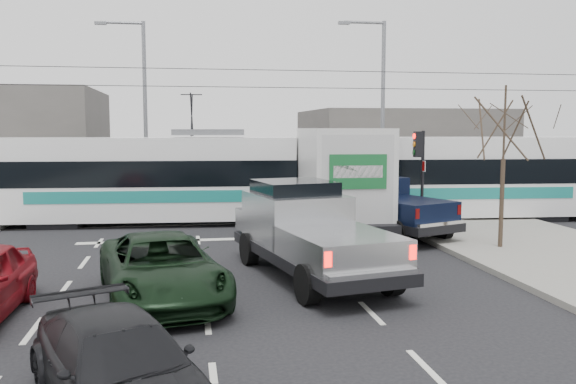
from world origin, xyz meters
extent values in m
plane|color=black|center=(0.00, 0.00, 0.00)|extent=(120.00, 120.00, 0.00)
cube|color=#33302D|center=(0.00, 10.00, 0.01)|extent=(60.00, 1.60, 0.03)
cube|color=#66605C|center=(12.00, 24.00, 2.50)|extent=(12.00, 10.00, 5.00)
cylinder|color=#47382B|center=(7.60, 2.50, 1.52)|extent=(0.14, 0.14, 2.75)
cylinder|color=#47382B|center=(7.60, 2.50, 4.03)|extent=(0.07, 0.07, 2.25)
cylinder|color=black|center=(6.60, 6.50, 1.95)|extent=(0.12, 0.12, 3.60)
cube|color=black|center=(6.40, 6.50, 3.25)|extent=(0.28, 0.28, 0.95)
cylinder|color=#FF0C07|center=(6.25, 6.50, 3.55)|extent=(0.06, 0.20, 0.20)
cylinder|color=orange|center=(6.25, 6.50, 3.25)|extent=(0.06, 0.20, 0.20)
cylinder|color=#05330C|center=(6.25, 6.50, 2.95)|extent=(0.06, 0.20, 0.20)
cube|color=white|center=(6.58, 6.35, 2.45)|extent=(0.02, 0.30, 0.40)
cylinder|color=slate|center=(7.50, 14.00, 4.50)|extent=(0.20, 0.20, 9.00)
cylinder|color=slate|center=(6.50, 14.00, 8.90)|extent=(2.00, 0.14, 0.14)
cube|color=slate|center=(5.50, 14.00, 8.85)|extent=(0.55, 0.25, 0.14)
cylinder|color=slate|center=(-4.00, 16.00, 4.50)|extent=(0.20, 0.20, 9.00)
cylinder|color=slate|center=(-5.00, 16.00, 8.90)|extent=(2.00, 0.14, 0.14)
cube|color=slate|center=(-6.00, 16.00, 8.85)|extent=(0.55, 0.25, 0.14)
cylinder|color=black|center=(0.00, 10.00, 5.50)|extent=(60.00, 0.03, 0.03)
cylinder|color=black|center=(0.00, 10.00, 6.20)|extent=(60.00, 0.03, 0.03)
cube|color=white|center=(-3.78, 9.96, 0.97)|extent=(12.25, 3.37, 1.47)
cube|color=black|center=(-3.78, 9.96, 2.10)|extent=(12.32, 3.40, 1.00)
cube|color=white|center=(-3.78, 9.96, 3.00)|extent=(12.25, 3.26, 0.93)
cube|color=#187973|center=(-3.87, 8.68, 1.24)|extent=(8.46, 0.60, 0.47)
cube|color=white|center=(9.35, 9.06, 0.97)|extent=(12.25, 3.37, 1.47)
cube|color=black|center=(9.35, 9.06, 2.10)|extent=(12.32, 3.40, 1.00)
cube|color=white|center=(9.35, 9.06, 3.00)|extent=(12.25, 3.26, 0.93)
cube|color=#187973|center=(9.26, 7.78, 1.24)|extent=(8.46, 0.60, 0.47)
cylinder|color=black|center=(2.78, 9.51, 1.90)|extent=(1.11, 2.50, 2.44)
cube|color=slate|center=(-1.15, 9.78, 3.68)|extent=(2.92, 1.71, 0.23)
cube|color=black|center=(-7.06, 10.19, 0.17)|extent=(2.02, 2.28, 0.34)
cube|color=black|center=(0.81, 9.64, 0.17)|extent=(2.02, 2.28, 0.34)
cube|color=black|center=(4.75, 9.37, 0.17)|extent=(2.02, 2.28, 0.34)
cube|color=black|center=(12.63, 8.83, 0.17)|extent=(2.02, 2.28, 0.34)
cube|color=black|center=(1.11, 0.09, 0.63)|extent=(3.56, 6.92, 0.28)
cube|color=#A5A6A9|center=(0.86, 1.26, 1.42)|extent=(2.74, 3.16, 1.31)
cube|color=black|center=(0.84, 1.37, 2.10)|extent=(2.29, 2.33, 0.63)
cube|color=#A5A6A9|center=(0.54, 2.81, 1.16)|extent=(2.36, 1.60, 0.63)
cube|color=#A5A6A9|center=(1.40, -1.33, 1.08)|extent=(2.78, 3.36, 0.74)
cube|color=silver|center=(1.75, -3.01, 0.77)|extent=(2.09, 0.62, 0.20)
cube|color=#FF0C07|center=(0.74, -3.08, 1.19)|extent=(0.17, 0.12, 0.32)
cube|color=#FF0C07|center=(2.70, -2.67, 1.19)|extent=(0.17, 0.12, 0.32)
cylinder|color=black|center=(-0.35, 1.95, 0.45)|extent=(0.50, 0.96, 0.91)
cylinder|color=black|center=(1.70, 2.37, 0.45)|extent=(0.50, 0.96, 0.91)
cylinder|color=black|center=(0.51, -2.18, 0.45)|extent=(0.50, 0.96, 0.91)
cylinder|color=black|center=(2.56, -1.76, 0.45)|extent=(0.50, 0.96, 0.91)
cube|color=black|center=(3.48, 6.96, 0.60)|extent=(3.08, 7.82, 0.38)
cube|color=white|center=(3.65, 9.87, 1.54)|extent=(2.60, 1.99, 1.75)
cube|color=black|center=(3.66, 10.03, 2.19)|extent=(2.23, 1.35, 0.66)
cube|color=silver|center=(3.43, 6.19, 2.22)|extent=(2.93, 5.36, 3.23)
cube|color=silver|center=(3.28, 3.61, 2.22)|extent=(2.32, 0.19, 2.85)
cube|color=#155E2B|center=(3.28, 3.56, 2.48)|extent=(1.84, 0.13, 1.10)
cube|color=black|center=(3.26, 3.36, 0.49)|extent=(2.38, 0.41, 0.20)
cylinder|color=black|center=(2.46, 9.48, 0.49)|extent=(0.39, 1.00, 0.99)
cylinder|color=black|center=(4.78, 9.34, 0.49)|extent=(0.39, 1.00, 0.99)
cylinder|color=black|center=(2.19, 4.88, 0.55)|extent=(0.39, 1.11, 1.10)
cylinder|color=black|center=(4.51, 4.75, 0.55)|extent=(0.39, 1.11, 1.10)
cube|color=black|center=(4.89, 5.71, 0.62)|extent=(4.05, 6.04, 0.28)
cube|color=black|center=(4.51, 6.65, 1.42)|extent=(2.79, 2.97, 1.30)
cube|color=black|center=(4.47, 6.76, 2.10)|extent=(2.29, 2.24, 0.62)
cube|color=black|center=(4.00, 7.91, 1.16)|extent=(2.23, 1.69, 0.62)
cube|color=black|center=(5.35, 4.55, 1.08)|extent=(2.86, 3.13, 0.74)
cube|color=silver|center=(5.90, 3.18, 0.77)|extent=(1.87, 0.91, 0.20)
cube|color=#590505|center=(5.00, 2.94, 1.19)|extent=(0.18, 0.14, 0.32)
cube|color=#590505|center=(6.72, 3.63, 1.19)|extent=(0.18, 0.14, 0.32)
cylinder|color=black|center=(3.32, 7.03, 0.45)|extent=(0.63, 0.96, 0.91)
cylinder|color=black|center=(5.11, 7.75, 0.45)|extent=(0.63, 0.96, 0.91)
cylinder|color=black|center=(4.67, 3.66, 0.45)|extent=(0.63, 0.96, 0.91)
cylinder|color=black|center=(6.46, 4.38, 0.45)|extent=(0.63, 0.96, 0.91)
imported|color=black|center=(-2.64, -1.31, 0.73)|extent=(3.36, 5.61, 1.46)
imported|color=black|center=(-2.99, -6.76, 0.64)|extent=(3.35, 4.74, 1.28)
camera|label=1|loc=(-2.06, -14.93, 3.85)|focal=38.00mm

